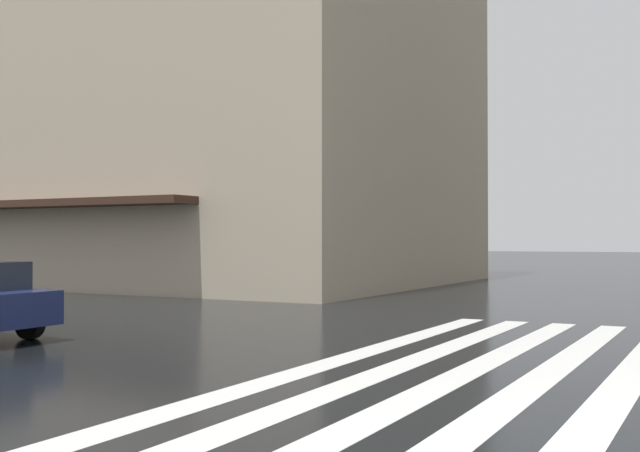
{
  "coord_description": "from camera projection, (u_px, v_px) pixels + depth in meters",
  "views": [
    {
      "loc": [
        -6.67,
        -0.51,
        1.81
      ],
      "look_at": [
        5.68,
        6.08,
        2.05
      ],
      "focal_mm": 43.75,
      "sensor_mm": 36.0,
      "label": 1
    }
  ],
  "objects": [
    {
      "name": "haussmann_block_mid",
      "position": [
        134.0,
        21.0,
        35.84
      ],
      "size": [
        17.75,
        28.35,
        24.2
      ],
      "color": "tan",
      "rests_on": "ground_plane"
    },
    {
      "name": "zebra_crossing",
      "position": [
        586.0,
        377.0,
        10.2
      ],
      "size": [
        13.0,
        7.5,
        0.01
      ],
      "color": "silver",
      "rests_on": "ground_plane"
    }
  ]
}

